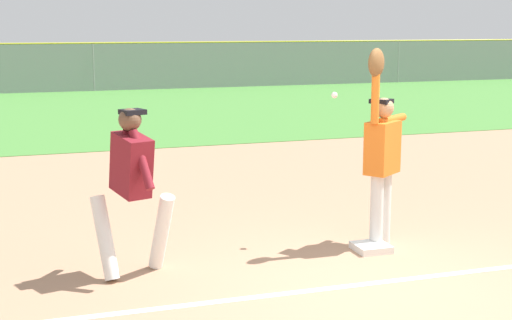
{
  "coord_description": "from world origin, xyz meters",
  "views": [
    {
      "loc": [
        -3.34,
        -5.98,
        2.53
      ],
      "look_at": [
        -0.73,
        1.58,
        1.05
      ],
      "focal_mm": 51.47,
      "sensor_mm": 36.0,
      "label": 1
    }
  ],
  "objects_px": {
    "fielder": "(382,150)",
    "parked_car_green": "(232,65)",
    "first_base": "(371,247)",
    "parked_car_white": "(95,68)",
    "parked_car_black": "(342,63)",
    "baseball": "(334,95)",
    "runner": "(132,180)"
  },
  "relations": [
    {
      "from": "first_base",
      "to": "runner",
      "type": "xyz_separation_m",
      "value": [
        -2.68,
        0.07,
        0.96
      ]
    },
    {
      "from": "fielder",
      "to": "parked_car_black",
      "type": "relative_size",
      "value": 0.51
    },
    {
      "from": "fielder",
      "to": "parked_car_green",
      "type": "xyz_separation_m",
      "value": [
        6.06,
        25.41,
        -0.45
      ]
    },
    {
      "from": "baseball",
      "to": "parked_car_green",
      "type": "relative_size",
      "value": 0.02
    },
    {
      "from": "fielder",
      "to": "parked_car_white",
      "type": "distance_m",
      "value": 25.32
    },
    {
      "from": "baseball",
      "to": "parked_car_green",
      "type": "xyz_separation_m",
      "value": [
        6.5,
        25.06,
        -1.06
      ]
    },
    {
      "from": "baseball",
      "to": "parked_car_black",
      "type": "height_order",
      "value": "baseball"
    },
    {
      "from": "fielder",
      "to": "parked_car_green",
      "type": "distance_m",
      "value": 26.12
    },
    {
      "from": "fielder",
      "to": "runner",
      "type": "relative_size",
      "value": 1.33
    },
    {
      "from": "parked_car_green",
      "to": "parked_car_white",
      "type": "bearing_deg",
      "value": -173.39
    },
    {
      "from": "parked_car_white",
      "to": "parked_car_black",
      "type": "xyz_separation_m",
      "value": [
        11.89,
        0.09,
        0.0
      ]
    },
    {
      "from": "fielder",
      "to": "runner",
      "type": "xyz_separation_m",
      "value": [
        -2.87,
        -0.1,
        -0.12
      ]
    },
    {
      "from": "parked_car_black",
      "to": "parked_car_white",
      "type": "bearing_deg",
      "value": -176.49
    },
    {
      "from": "baseball",
      "to": "parked_car_white",
      "type": "xyz_separation_m",
      "value": [
        0.25,
        24.97,
        -1.06
      ]
    },
    {
      "from": "runner",
      "to": "parked_car_white",
      "type": "height_order",
      "value": "runner"
    },
    {
      "from": "fielder",
      "to": "parked_car_white",
      "type": "height_order",
      "value": "fielder"
    },
    {
      "from": "baseball",
      "to": "parked_car_white",
      "type": "bearing_deg",
      "value": 89.42
    },
    {
      "from": "baseball",
      "to": "fielder",
      "type": "bearing_deg",
      "value": -38.19
    },
    {
      "from": "first_base",
      "to": "fielder",
      "type": "bearing_deg",
      "value": 42.05
    },
    {
      "from": "runner",
      "to": "parked_car_green",
      "type": "height_order",
      "value": "runner"
    },
    {
      "from": "parked_car_green",
      "to": "parked_car_black",
      "type": "relative_size",
      "value": 1.02
    },
    {
      "from": "runner",
      "to": "parked_car_white",
      "type": "xyz_separation_m",
      "value": [
        2.68,
        25.41,
        -0.32
      ]
    },
    {
      "from": "first_base",
      "to": "runner",
      "type": "height_order",
      "value": "runner"
    },
    {
      "from": "baseball",
      "to": "parked_car_white",
      "type": "height_order",
      "value": "baseball"
    },
    {
      "from": "first_base",
      "to": "parked_car_black",
      "type": "relative_size",
      "value": 0.08
    },
    {
      "from": "first_base",
      "to": "parked_car_green",
      "type": "xyz_separation_m",
      "value": [
        6.25,
        25.58,
        0.63
      ]
    },
    {
      "from": "runner",
      "to": "parked_car_black",
      "type": "height_order",
      "value": "runner"
    },
    {
      "from": "first_base",
      "to": "parked_car_white",
      "type": "bearing_deg",
      "value": 90.0
    },
    {
      "from": "first_base",
      "to": "parked_car_black",
      "type": "bearing_deg",
      "value": 65.06
    },
    {
      "from": "fielder",
      "to": "parked_car_black",
      "type": "distance_m",
      "value": 27.97
    },
    {
      "from": "first_base",
      "to": "runner",
      "type": "distance_m",
      "value": 2.85
    },
    {
      "from": "parked_car_white",
      "to": "parked_car_black",
      "type": "distance_m",
      "value": 11.89
    }
  ]
}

